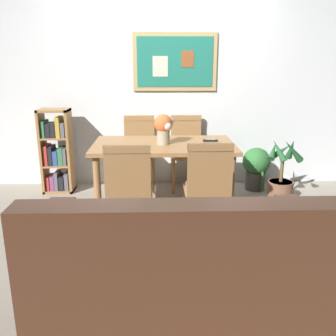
% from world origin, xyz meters
% --- Properties ---
extents(ground_plane, '(12.00, 12.00, 0.00)m').
position_xyz_m(ground_plane, '(0.00, 0.00, 0.00)').
color(ground_plane, gray).
extents(wall_back_with_painting, '(5.20, 0.14, 2.60)m').
position_xyz_m(wall_back_with_painting, '(0.00, 1.34, 1.30)').
color(wall_back_with_painting, silver).
rests_on(wall_back_with_painting, ground_plane).
extents(dining_table, '(1.47, 0.86, 0.74)m').
position_xyz_m(dining_table, '(-0.01, 0.36, 0.64)').
color(dining_table, '#9E7042').
rests_on(dining_table, ground_plane).
extents(dining_chair_near_right, '(0.40, 0.41, 0.91)m').
position_xyz_m(dining_chair_near_right, '(0.36, -0.36, 0.54)').
color(dining_chair_near_right, '#9E7042').
rests_on(dining_chair_near_right, ground_plane).
extents(dining_chair_far_right, '(0.40, 0.41, 0.91)m').
position_xyz_m(dining_chair_far_right, '(0.29, 1.11, 0.54)').
color(dining_chair_far_right, '#9E7042').
rests_on(dining_chair_far_right, ground_plane).
extents(dining_chair_near_left, '(0.40, 0.41, 0.91)m').
position_xyz_m(dining_chair_near_left, '(-0.33, -0.41, 0.54)').
color(dining_chair_near_left, '#9E7042').
rests_on(dining_chair_near_left, ground_plane).
extents(dining_chair_far_left, '(0.40, 0.41, 0.91)m').
position_xyz_m(dining_chair_far_left, '(-0.30, 1.10, 0.54)').
color(dining_chair_far_left, '#9E7042').
rests_on(dining_chair_far_left, ground_plane).
extents(leather_couch, '(1.80, 0.84, 0.84)m').
position_xyz_m(leather_couch, '(0.05, -1.36, 0.31)').
color(leather_couch, '#472819').
rests_on(leather_couch, ground_plane).
extents(bookshelf, '(0.36, 0.28, 1.02)m').
position_xyz_m(bookshelf, '(-1.31, 1.01, 0.48)').
color(bookshelf, '#9E7042').
rests_on(bookshelf, ground_plane).
extents(potted_ivy, '(0.34, 0.34, 0.56)m').
position_xyz_m(potted_ivy, '(1.15, 0.99, 0.30)').
color(potted_ivy, '#4C4742').
rests_on(potted_ivy, ground_plane).
extents(potted_palm, '(0.40, 0.41, 0.77)m').
position_xyz_m(potted_palm, '(1.35, 0.62, 0.26)').
color(potted_palm, brown).
rests_on(potted_palm, ground_plane).
extents(flower_vase, '(0.20, 0.20, 0.31)m').
position_xyz_m(flower_vase, '(-0.01, 0.33, 0.92)').
color(flower_vase, tan).
rests_on(flower_vase, dining_table).
extents(tv_remote, '(0.16, 0.05, 0.02)m').
position_xyz_m(tv_remote, '(0.49, 0.45, 0.75)').
color(tv_remote, black).
rests_on(tv_remote, dining_table).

